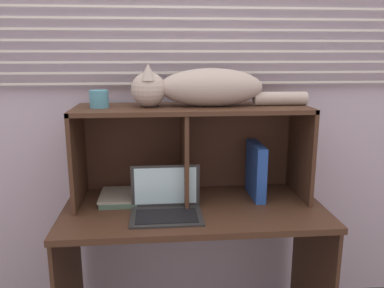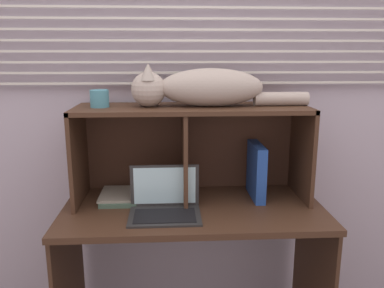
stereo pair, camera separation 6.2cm
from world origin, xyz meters
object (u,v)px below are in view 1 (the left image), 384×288
at_px(cat, 201,88).
at_px(binder_upright, 256,170).
at_px(laptop, 166,205).
at_px(book_stack, 119,197).
at_px(small_basket, 99,99).

relative_size(cat, binder_upright, 3.09).
bearing_deg(laptop, book_stack, 140.77).
relative_size(cat, laptop, 2.64).
relative_size(binder_upright, small_basket, 3.13).
bearing_deg(binder_upright, small_basket, 180.00).
distance_m(cat, binder_upright, 0.53).
relative_size(laptop, binder_upright, 1.17).
xyz_separation_m(binder_upright, small_basket, (-0.79, 0.00, 0.39)).
xyz_separation_m(laptop, binder_upright, (0.48, 0.20, 0.10)).
bearing_deg(cat, laptop, -133.35).
relative_size(cat, small_basket, 9.68).
bearing_deg(small_basket, cat, -0.00).
distance_m(cat, laptop, 0.60).
height_order(laptop, book_stack, laptop).
distance_m(binder_upright, small_basket, 0.88).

